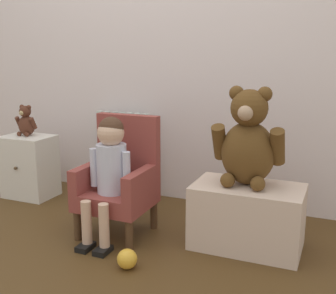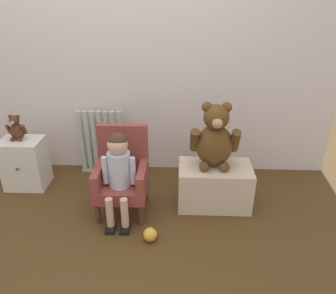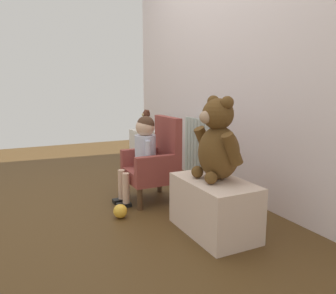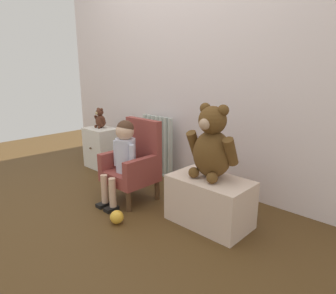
{
  "view_description": "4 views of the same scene",
  "coord_description": "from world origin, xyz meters",
  "px_view_note": "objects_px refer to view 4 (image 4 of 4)",
  "views": [
    {
      "loc": [
        1.22,
        -1.63,
        1.05
      ],
      "look_at": [
        0.35,
        0.41,
        0.55
      ],
      "focal_mm": 45.0,
      "sensor_mm": 36.0,
      "label": 1
    },
    {
      "loc": [
        0.49,
        -1.77,
        1.65
      ],
      "look_at": [
        0.4,
        0.43,
        0.56
      ],
      "focal_mm": 35.0,
      "sensor_mm": 36.0,
      "label": 2
    },
    {
      "loc": [
        2.44,
        -0.62,
        0.94
      ],
      "look_at": [
        0.34,
        0.41,
        0.5
      ],
      "focal_mm": 35.0,
      "sensor_mm": 36.0,
      "label": 3
    },
    {
      "loc": [
        1.94,
        -1.14,
        1.12
      ],
      "look_at": [
        0.4,
        0.47,
        0.52
      ],
      "focal_mm": 32.0,
      "sensor_mm": 36.0,
      "label": 4
    }
  ],
  "objects_px": {
    "child_armchair": "(134,163)",
    "large_teddy_bear": "(212,146)",
    "radiator": "(157,146)",
    "small_teddy_bear": "(100,119)",
    "small_dresser": "(101,148)",
    "low_bench": "(210,201)",
    "child_figure": "(123,151)",
    "toy_ball": "(117,217)"
  },
  "relations": [
    {
      "from": "child_armchair",
      "to": "large_teddy_bear",
      "type": "bearing_deg",
      "value": 8.85
    },
    {
      "from": "radiator",
      "to": "small_teddy_bear",
      "type": "relative_size",
      "value": 2.79
    },
    {
      "from": "small_dresser",
      "to": "low_bench",
      "type": "relative_size",
      "value": 0.78
    },
    {
      "from": "child_figure",
      "to": "low_bench",
      "type": "height_order",
      "value": "child_figure"
    },
    {
      "from": "small_dresser",
      "to": "small_teddy_bear",
      "type": "bearing_deg",
      "value": 133.47
    },
    {
      "from": "radiator",
      "to": "small_teddy_bear",
      "type": "xyz_separation_m",
      "value": [
        -0.65,
        -0.26,
        0.24
      ]
    },
    {
      "from": "child_armchair",
      "to": "radiator",
      "type": "bearing_deg",
      "value": 117.37
    },
    {
      "from": "small_dresser",
      "to": "child_armchair",
      "type": "distance_m",
      "value": 0.98
    },
    {
      "from": "small_teddy_bear",
      "to": "toy_ball",
      "type": "distance_m",
      "value": 1.48
    },
    {
      "from": "child_armchair",
      "to": "small_teddy_bear",
      "type": "relative_size",
      "value": 3.07
    },
    {
      "from": "child_figure",
      "to": "small_teddy_bear",
      "type": "distance_m",
      "value": 1.04
    },
    {
      "from": "child_armchair",
      "to": "toy_ball",
      "type": "height_order",
      "value": "child_armchair"
    },
    {
      "from": "child_figure",
      "to": "small_dresser",
      "type": "bearing_deg",
      "value": 156.62
    },
    {
      "from": "radiator",
      "to": "small_dresser",
      "type": "height_order",
      "value": "radiator"
    },
    {
      "from": "child_armchair",
      "to": "toy_ball",
      "type": "bearing_deg",
      "value": -57.18
    },
    {
      "from": "toy_ball",
      "to": "child_figure",
      "type": "bearing_deg",
      "value": 132.04
    },
    {
      "from": "low_bench",
      "to": "toy_ball",
      "type": "bearing_deg",
      "value": -135.96
    },
    {
      "from": "child_armchair",
      "to": "small_teddy_bear",
      "type": "bearing_deg",
      "value": 161.84
    },
    {
      "from": "child_armchair",
      "to": "small_teddy_bear",
      "type": "xyz_separation_m",
      "value": [
        -0.95,
        0.31,
        0.24
      ]
    },
    {
      "from": "small_dresser",
      "to": "low_bench",
      "type": "xyz_separation_m",
      "value": [
        1.67,
        -0.21,
        -0.05
      ]
    },
    {
      "from": "radiator",
      "to": "child_armchair",
      "type": "height_order",
      "value": "child_armchair"
    },
    {
      "from": "child_armchair",
      "to": "low_bench",
      "type": "relative_size",
      "value": 1.18
    },
    {
      "from": "radiator",
      "to": "toy_ball",
      "type": "height_order",
      "value": "radiator"
    },
    {
      "from": "small_teddy_bear",
      "to": "toy_ball",
      "type": "bearing_deg",
      "value": -30.33
    },
    {
      "from": "low_bench",
      "to": "small_teddy_bear",
      "type": "bearing_deg",
      "value": 172.3
    },
    {
      "from": "radiator",
      "to": "child_armchair",
      "type": "bearing_deg",
      "value": -62.63
    },
    {
      "from": "small_dresser",
      "to": "child_figure",
      "type": "bearing_deg",
      "value": -23.38
    },
    {
      "from": "radiator",
      "to": "low_bench",
      "type": "height_order",
      "value": "radiator"
    },
    {
      "from": "child_armchair",
      "to": "toy_ball",
      "type": "xyz_separation_m",
      "value": [
        0.25,
        -0.39,
        -0.27
      ]
    },
    {
      "from": "radiator",
      "to": "low_bench",
      "type": "bearing_deg",
      "value": -25.24
    },
    {
      "from": "large_teddy_bear",
      "to": "small_teddy_bear",
      "type": "distance_m",
      "value": 1.68
    },
    {
      "from": "toy_ball",
      "to": "small_dresser",
      "type": "bearing_deg",
      "value": 150.01
    },
    {
      "from": "small_dresser",
      "to": "toy_ball",
      "type": "bearing_deg",
      "value": -29.99
    },
    {
      "from": "child_armchair",
      "to": "low_bench",
      "type": "height_order",
      "value": "child_armchair"
    },
    {
      "from": "small_dresser",
      "to": "child_figure",
      "type": "distance_m",
      "value": 1.04
    },
    {
      "from": "low_bench",
      "to": "child_figure",
      "type": "bearing_deg",
      "value": -165.37
    },
    {
      "from": "low_bench",
      "to": "radiator",
      "type": "bearing_deg",
      "value": 154.76
    },
    {
      "from": "small_teddy_bear",
      "to": "low_bench",
      "type": "bearing_deg",
      "value": -7.7
    },
    {
      "from": "child_figure",
      "to": "toy_ball",
      "type": "distance_m",
      "value": 0.55
    },
    {
      "from": "low_bench",
      "to": "large_teddy_bear",
      "type": "distance_m",
      "value": 0.41
    },
    {
      "from": "child_armchair",
      "to": "large_teddy_bear",
      "type": "relative_size",
      "value": 1.3
    },
    {
      "from": "low_bench",
      "to": "child_armchair",
      "type": "bearing_deg",
      "value": -173.67
    }
  ]
}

